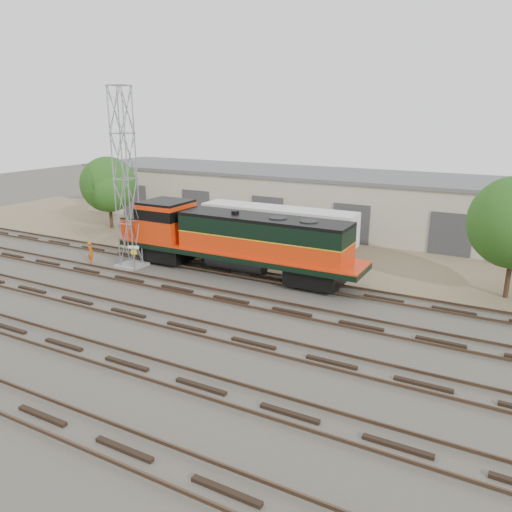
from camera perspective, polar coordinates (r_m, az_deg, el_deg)
The scene contains 11 objects.
ground at distance 28.87m, azimuth -4.42°, elevation -6.06°, with size 140.00×140.00×0.00m, color #47423A.
dirt_strip at distance 41.58m, azimuth 6.80°, elevation 0.89°, with size 80.00×16.00×0.02m, color #726047.
tracks at distance 26.58m, azimuth -7.95°, elevation -8.02°, with size 80.00×20.40×0.28m.
warehouse at distance 48.34m, azimuth 10.50°, elevation 6.10°, with size 58.40×10.40×5.30m.
locomotive at distance 34.26m, azimuth -2.82°, elevation 1.98°, with size 18.28×3.21×4.39m.
signal_tower at distance 36.28m, azimuth -14.66°, elevation 8.12°, with size 1.86×1.86×12.58m.
sign_post at distance 35.77m, azimuth -13.78°, elevation 0.28°, with size 0.77×0.31×1.98m.
worker at distance 39.09m, azimuth -18.37°, elevation 0.39°, with size 0.59×0.39×1.63m, color #D0560B.
semi_trailer at distance 38.59m, azimuth 2.84°, elevation 3.45°, with size 12.43×2.57×3.82m.
tree_west at distance 49.49m, azimuth -16.45°, elevation 7.64°, with size 5.50×5.24×6.86m.
tree_mid at distance 38.13m, azimuth -4.62°, elevation 2.02°, with size 4.05×3.86×3.86m.
Camera 1 is at (14.62, -22.37, 10.92)m, focal length 35.00 mm.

